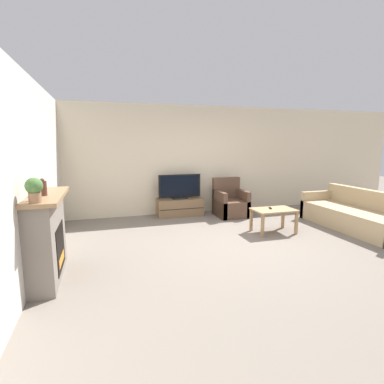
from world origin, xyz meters
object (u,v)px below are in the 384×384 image
Objects in this scene: tv at (180,187)px; coffee_table at (274,213)px; mantel_vase_centre_left at (43,188)px; armchair at (230,204)px; remote at (270,208)px; tv_stand at (180,207)px; couch at (357,216)px; mantel_vase_left at (38,191)px; potted_plant at (34,189)px; fireplace at (47,236)px.

coffee_table is at bearing -52.96° from tv.
tv is (2.52, 2.95, -0.53)m from mantel_vase_centre_left.
remote is at bearing -81.47° from armchair.
tv reaches higher than coffee_table.
coffee_table is (1.44, -1.91, 0.19)m from tv_stand.
mantel_vase_left is at bearing -169.63° from couch.
potted_plant is at bearing -126.32° from tv.
armchair is at bearing 37.98° from mantel_vase_left.
fireplace is 4.85× the size of potted_plant.
armchair is (3.70, 3.06, -0.99)m from potted_plant.
mantel_vase_left reaches higher than armchair.
tv_stand is at bearing 52.30° from mantel_vase_left.
tv is at bearing 52.28° from mantel_vase_left.
tv_stand is 3.93m from couch.
tv_stand is at bearing 90.00° from tv.
potted_plant reaches higher than fireplace.
couch is at bearing -34.17° from tv.
mantel_vase_centre_left is 0.26× the size of coffee_table.
tv reaches higher than tv_stand.
coffee_table is at bearing 18.82° from mantel_vase_left.
mantel_vase_centre_left reaches higher than couch.
mantel_vase_centre_left is at bearing -130.47° from tv_stand.
armchair is at bearing -17.29° from tv.
couch is (5.77, 1.23, -1.02)m from potted_plant.
potted_plant is (0.02, -0.58, 0.71)m from fireplace.
mantel_vase_centre_left is at bearing -172.60° from couch.
remote is (0.22, -1.47, 0.19)m from armchair.
tv is at bearing 53.68° from potted_plant.
armchair reaches higher than couch.
couch is at bearing 7.40° from mantel_vase_centre_left.
potted_plant is 4.91m from armchair.
potted_plant is 0.25× the size of tv_stand.
potted_plant is at bearing -135.85° from remote.
remote reaches higher than tv_stand.
potted_plant is (-0.00, -0.48, 0.06)m from mantel_vase_centre_left.
fireplace reaches higher than coffee_table.
fireplace is at bearing 92.35° from mantel_vase_left.
fireplace is at bearing -131.65° from tv_stand.
fireplace is 5.83m from couch.
mantel_vase_centre_left reaches higher than remote.
mantel_vase_left reaches higher than tv_stand.
tv is (2.52, 3.43, -0.59)m from potted_plant.
tv_stand is 2.33m from remote.
armchair is 0.39× the size of couch.
coffee_table is (3.96, 1.04, -0.83)m from mantel_vase_centre_left.
mantel_vase_centre_left is 3.92m from tv.
armchair is at bearing 120.56° from remote.
mantel_vase_left reaches higher than coffee_table.
tv_stand is 1.36× the size of coffee_table.
mantel_vase_centre_left reaches higher than tv.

